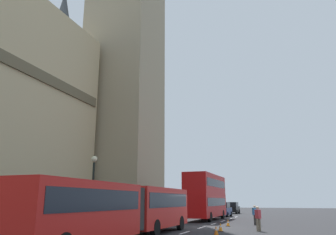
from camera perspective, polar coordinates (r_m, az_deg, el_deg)
ground_plane at (r=27.49m, az=5.92°, el=-18.63°), size 160.00×160.00×0.00m
lane_centre_marking at (r=29.70m, az=7.05°, el=-18.26°), size 34.40×0.16×0.01m
articulated_bus at (r=19.01m, az=-7.81°, el=-15.23°), size 16.53×2.54×2.90m
double_decker_bus at (r=37.82m, az=6.70°, el=-13.31°), size 10.51×2.54×4.90m
sedan_lead at (r=46.28m, az=9.59°, el=-15.62°), size 4.40×1.86×1.85m
sedan_trailing at (r=57.33m, az=11.26°, el=-15.27°), size 4.40×1.86×1.85m
traffic_cone_west at (r=21.57m, az=8.43°, el=-18.98°), size 0.36×0.36×0.58m
traffic_cone_middle at (r=24.24m, az=9.18°, el=-18.43°), size 0.36×0.36×0.58m
traffic_cone_east at (r=29.06m, az=10.48°, el=-17.68°), size 0.36×0.36×0.58m
street_lamp at (r=24.58m, az=-13.05°, el=-11.72°), size 0.44×0.44×5.27m
pedestrian_near_cones at (r=24.72m, az=15.51°, el=-16.56°), size 0.45×0.45×1.69m
pedestrian_by_kerb at (r=30.73m, az=15.00°, el=-16.07°), size 0.44×0.46×1.69m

